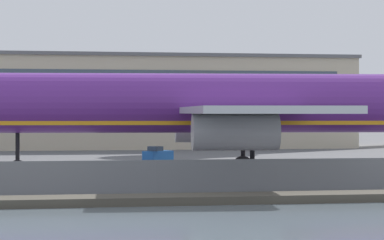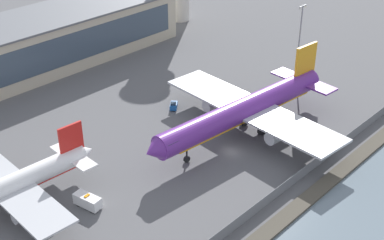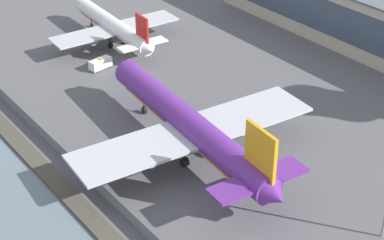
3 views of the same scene
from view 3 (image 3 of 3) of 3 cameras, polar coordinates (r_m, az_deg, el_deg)
The scene contains 8 objects.
ground_plane at distance 118.12m, azimuth -3.44°, elevation -1.75°, with size 500.00×500.00×0.00m, color #565659.
shoreline_seawall at distance 110.09m, azimuth -12.34°, elevation -5.09°, with size 320.00×3.00×0.50m.
perimeter_fence at distance 111.03m, azimuth -10.32°, elevation -3.91°, with size 280.00×0.10×2.34m.
cargo_jet_purple at distance 110.73m, azimuth -0.20°, elevation -0.49°, with size 52.51×45.13×15.60m.
passenger_jet_white_red at distance 155.21m, azimuth -7.02°, elevation 8.30°, with size 37.41×31.77×11.68m.
baggage_tug at distance 125.93m, azimuth 6.19°, elevation 0.80°, with size 3.50×3.25×1.80m.
ops_van at distance 144.32m, azimuth -8.10°, elevation 5.02°, with size 2.94×5.48×2.48m.
terminal_building at distance 158.98m, azimuth 16.22°, elevation 8.84°, with size 87.55×22.39×13.98m.
Camera 3 is at (83.32, -54.16, 63.85)m, focal length 60.00 mm.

